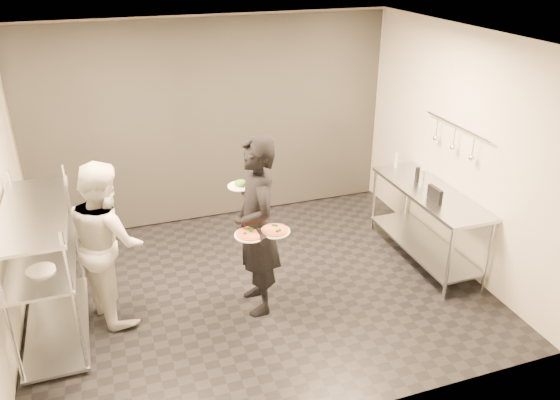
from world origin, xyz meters
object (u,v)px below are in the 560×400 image
object	(u,v)px
pos_monitor	(435,194)
bottle_green	(422,178)
pizza_plate_far	(275,230)
bottle_clear	(396,160)
salad_plate	(241,184)
bottle_dark	(417,175)
prep_counter	(427,213)
pizza_plate_near	(250,234)
chef	(107,241)
pass_rack	(45,265)
waiter	(257,227)

from	to	relation	value
pos_monitor	bottle_green	world-z (taller)	bottle_green
pizza_plate_far	bottle_clear	size ratio (longest dim) A/B	1.58
salad_plate	bottle_dark	bearing A→B (deg)	7.16
prep_counter	pos_monitor	size ratio (longest dim) A/B	7.56
bottle_clear	bottle_green	bearing A→B (deg)	-91.68
pizza_plate_near	salad_plate	bearing A→B (deg)	85.18
chef	pizza_plate_near	size ratio (longest dim) A/B	5.38
bottle_clear	bottle_dark	world-z (taller)	same
pizza_plate_far	salad_plate	bearing A→B (deg)	110.10
chef	bottle_clear	size ratio (longest dim) A/B	8.99
pos_monitor	bottle_dark	distance (m)	0.56
pass_rack	bottle_clear	size ratio (longest dim) A/B	8.31
bottle_clear	bottle_dark	bearing A→B (deg)	-90.81
pos_monitor	bottle_green	xyz separation A→B (m)	(0.10, 0.43, 0.02)
bottle_clear	waiter	bearing A→B (deg)	-154.20
pizza_plate_far	bottle_dark	bearing A→B (deg)	21.12
pass_rack	pizza_plate_far	size ratio (longest dim) A/B	5.27
bottle_green	bottle_dark	world-z (taller)	bottle_green
waiter	pizza_plate_far	xyz separation A→B (m)	(0.11, -0.25, 0.07)
pass_rack	chef	size ratio (longest dim) A/B	0.93
pass_rack	prep_counter	size ratio (longest dim) A/B	0.89
prep_counter	pos_monitor	xyz separation A→B (m)	(-0.12, -0.27, 0.38)
waiter	bottle_dark	world-z (taller)	waiter
waiter	bottle_dark	xyz separation A→B (m)	(2.25, 0.57, 0.04)
waiter	bottle_green	size ratio (longest dim) A/B	9.04
pos_monitor	pizza_plate_far	bearing A→B (deg)	-173.02
pizza_plate_near	bottle_green	size ratio (longest dim) A/B	1.49
pizza_plate_far	salad_plate	xyz separation A→B (m)	(-0.19, 0.53, 0.30)
salad_plate	bottle_dark	world-z (taller)	salad_plate
pizza_plate_far	bottle_dark	world-z (taller)	bottle_dark
bottle_dark	pass_rack	bearing A→B (deg)	-176.23
chef	bottle_dark	bearing A→B (deg)	-105.59
prep_counter	pos_monitor	distance (m)	0.48
pass_rack	pizza_plate_near	size ratio (longest dim) A/B	4.98
pos_monitor	bottle_green	bearing A→B (deg)	76.38
prep_counter	bottle_clear	bearing A→B (deg)	90.24
bottle_clear	bottle_dark	xyz separation A→B (m)	(-0.01, -0.52, -0.00)
pizza_plate_near	bottle_dark	bearing A→B (deg)	17.88
prep_counter	chef	bearing A→B (deg)	178.36
salad_plate	prep_counter	bearing A→B (deg)	0.25
pass_rack	prep_counter	xyz separation A→B (m)	(4.33, 0.00, -0.14)
chef	pizza_plate_far	distance (m)	1.72
prep_counter	bottle_dark	xyz separation A→B (m)	(-0.01, 0.28, 0.39)
chef	pizza_plate_far	size ratio (longest dim) A/B	5.70
waiter	pos_monitor	distance (m)	2.14
pos_monitor	bottle_dark	world-z (taller)	bottle_dark
bottle_green	pass_rack	bearing A→B (deg)	-177.82
waiter	pos_monitor	world-z (taller)	waiter
pass_rack	bottle_clear	world-z (taller)	pass_rack
salad_plate	bottle_clear	world-z (taller)	salad_plate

